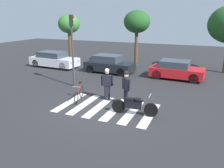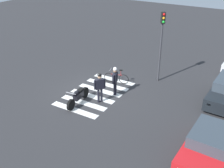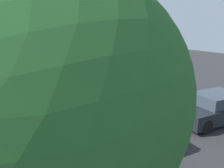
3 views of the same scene
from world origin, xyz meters
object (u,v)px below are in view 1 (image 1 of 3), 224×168
Objects in this scene: leaning_bicycle at (79,94)px; officer_by_motorcycle at (107,82)px; traffic_light_pole at (72,40)px; car_red_convertible at (176,70)px; car_black_suv at (109,64)px; car_white_van at (54,60)px; officer_on_foot at (126,85)px; police_motorcycle at (134,105)px.

officer_by_motorcycle reaches higher than leaning_bicycle.
officer_by_motorcycle is 0.39× the size of traffic_light_pole.
officer_by_motorcycle is at bearing -114.74° from car_red_convertible.
car_black_suv is (-2.59, 6.19, -0.37)m from officer_by_motorcycle.
car_white_van reaches higher than car_red_convertible.
car_white_van is at bearing 134.72° from leaning_bicycle.
officer_on_foot reaches higher than car_red_convertible.
police_motorcycle is at bearing -58.50° from car_black_suv.
leaning_bicycle is (-3.44, 0.62, -0.09)m from police_motorcycle.
car_white_van is 1.12× the size of car_black_suv.
leaning_bicycle is at bearing -121.67° from car_red_convertible.
car_black_suv is 0.89× the size of traffic_light_pole.
officer_by_motorcycle is (1.42, 0.70, 0.70)m from leaning_bicycle.
police_motorcycle is at bearing -96.73° from car_red_convertible.
officer_on_foot is 1.02× the size of officer_by_motorcycle.
car_black_suv is (-1.16, 6.89, 0.32)m from leaning_bicycle.
police_motorcycle is 0.56× the size of car_red_convertible.
officer_on_foot reaches higher than police_motorcycle.
car_red_convertible is (0.90, 7.65, 0.20)m from police_motorcycle.
officer_by_motorcycle is 0.46× the size of car_red_convertible.
car_red_convertible is 0.85× the size of traffic_light_pole.
traffic_light_pole is at bearing 153.27° from officer_by_motorcycle.
car_black_suv is at bearing 0.77° from car_white_van.
traffic_light_pole is at bearing 156.53° from officer_on_foot.
officer_by_motorcycle is (-1.23, 0.31, -0.03)m from officer_on_foot.
traffic_light_pole is (-4.38, 1.90, 2.00)m from officer_on_foot.
traffic_light_pole is (-5.17, 2.91, 2.64)m from police_motorcycle.
officer_on_foot is (2.65, 0.39, 0.72)m from leaning_bicycle.
car_red_convertible is (4.34, 7.04, 0.29)m from leaning_bicycle.
leaning_bicycle is 0.40× the size of car_black_suv.
car_black_suv is at bearing 82.95° from traffic_light_pole.
police_motorcycle is 1.36× the size of leaning_bicycle.
traffic_light_pole reaches higher than officer_on_foot.
car_white_van is 5.59m from car_black_suv.
police_motorcycle is at bearing -10.18° from leaning_bicycle.
officer_on_foot is 0.40× the size of car_white_van.
officer_on_foot reaches higher than leaning_bicycle.
car_red_convertible is (11.09, 0.22, -0.03)m from car_white_van.
car_black_suv is at bearing -178.48° from car_red_convertible.
police_motorcycle is 8.81m from car_black_suv.
officer_by_motorcycle is at bearing -26.73° from traffic_light_pole.
car_white_van is (-10.19, 7.43, 0.23)m from police_motorcycle.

